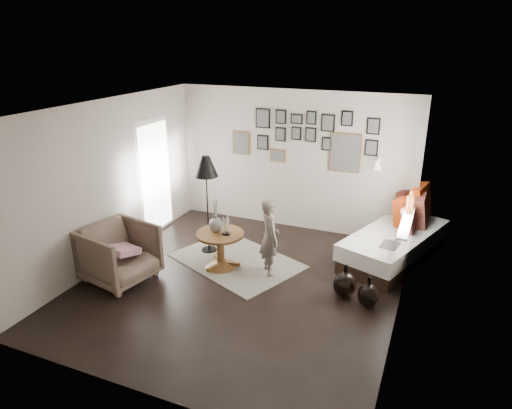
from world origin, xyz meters
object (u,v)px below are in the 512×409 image
at_px(demijohn_small, 368,295).
at_px(child, 270,237).
at_px(vase, 216,222).
at_px(daybed, 395,238).
at_px(armchair, 119,254).
at_px(demijohn_large, 345,284).
at_px(floor_lamp, 206,170).
at_px(magazine_basket, 111,260).
at_px(pedestal_table, 221,251).

distance_m(demijohn_small, child, 1.67).
height_order(vase, daybed, vase).
height_order(armchair, demijohn_small, armchair).
bearing_deg(demijohn_large, daybed, 72.20).
relative_size(floor_lamp, child, 1.37).
height_order(vase, floor_lamp, floor_lamp).
height_order(vase, demijohn_large, vase).
xyz_separation_m(magazine_basket, child, (2.28, 0.93, 0.40)).
relative_size(armchair, demijohn_small, 2.13).
bearing_deg(pedestal_table, demijohn_large, -3.14).
distance_m(pedestal_table, magazine_basket, 1.70).
xyz_separation_m(vase, daybed, (2.59, 1.41, -0.42)).
bearing_deg(child, floor_lamp, 36.87).
relative_size(armchair, magazine_basket, 2.19).
distance_m(armchair, child, 2.26).
bearing_deg(child, pedestal_table, 59.96).
relative_size(floor_lamp, magazine_basket, 3.86).
xyz_separation_m(pedestal_table, child, (0.78, 0.12, 0.34)).
xyz_separation_m(vase, child, (0.86, 0.10, -0.15)).
xyz_separation_m(floor_lamp, child, (1.24, -0.32, -0.83)).
bearing_deg(demijohn_large, demijohn_small, -18.92).
xyz_separation_m(pedestal_table, daybed, (2.51, 1.43, 0.07)).
height_order(pedestal_table, vase, vase).
bearing_deg(pedestal_table, demijohn_small, -5.57).
bearing_deg(vase, demijohn_large, -3.57).
bearing_deg(demijohn_small, child, 167.61).
relative_size(magazine_basket, demijohn_large, 0.88).
bearing_deg(child, armchair, 79.52).
bearing_deg(magazine_basket, floor_lamp, 50.23).
bearing_deg(armchair, daybed, -46.18).
distance_m(vase, daybed, 2.97).
relative_size(magazine_basket, demijohn_small, 0.97).
xyz_separation_m(daybed, demijohn_small, (-0.14, -1.66, -0.17)).
relative_size(pedestal_table, magazine_basket, 1.74).
bearing_deg(daybed, armchair, -127.68).
height_order(floor_lamp, child, floor_lamp).
xyz_separation_m(armchair, child, (1.99, 1.06, 0.18)).
bearing_deg(demijohn_large, floor_lamp, 167.40).
relative_size(demijohn_small, child, 0.37).
height_order(magazine_basket, demijohn_large, demijohn_large).
height_order(vase, demijohn_small, vase).
xyz_separation_m(floor_lamp, magazine_basket, (-1.04, -1.25, -1.23)).
bearing_deg(armchair, child, -50.80).
distance_m(daybed, floor_lamp, 3.31).
distance_m(pedestal_table, demijohn_large, 2.02).
relative_size(vase, demijohn_small, 1.20).
height_order(pedestal_table, armchair, armchair).
bearing_deg(demijohn_small, daybed, 85.02).
height_order(demijohn_small, child, child).
relative_size(pedestal_table, child, 0.62).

